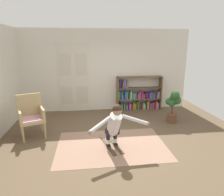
{
  "coord_description": "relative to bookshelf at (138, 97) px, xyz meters",
  "views": [
    {
      "loc": [
        -0.67,
        -4.61,
        2.33
      ],
      "look_at": [
        -0.07,
        0.22,
        1.05
      ],
      "focal_mm": 32.08,
      "sensor_mm": 36.0,
      "label": 1
    }
  ],
  "objects": [
    {
      "name": "rug",
      "position": [
        -1.31,
        -2.67,
        -0.49
      ],
      "size": [
        2.58,
        1.77,
        0.01
      ],
      "primitive_type": "cube",
      "color": "#99745F",
      "rests_on": "ground"
    },
    {
      "name": "wicker_chair",
      "position": [
        -3.33,
        -1.85,
        0.09
      ],
      "size": [
        0.78,
        0.78,
        1.1
      ],
      "color": "tan",
      "rests_on": "ground"
    },
    {
      "name": "back_wall",
      "position": [
        -1.17,
        0.21,
        0.96
      ],
      "size": [
        6.0,
        0.1,
        2.9
      ],
      "primitive_type": "cube",
      "color": "silver",
      "rests_on": "ground"
    },
    {
      "name": "person_skier",
      "position": [
        -1.27,
        -2.86,
        0.16
      ],
      "size": [
        1.38,
        0.83,
        1.05
      ],
      "color": "white",
      "rests_on": "skis_pair"
    },
    {
      "name": "potted_plant",
      "position": [
        0.77,
        -1.37,
        0.09
      ],
      "size": [
        0.46,
        0.41,
        1.01
      ],
      "color": "brown",
      "rests_on": "ground"
    },
    {
      "name": "skis_pair",
      "position": [
        -1.32,
        -2.64,
        -0.47
      ],
      "size": [
        0.49,
        1.0,
        0.07
      ],
      "color": "#483924",
      "rests_on": "rug"
    },
    {
      "name": "ground_plane",
      "position": [
        -1.17,
        -2.39,
        -0.49
      ],
      "size": [
        7.2,
        7.2,
        0.0
      ],
      "primitive_type": "plane",
      "color": "brown"
    },
    {
      "name": "double_door",
      "position": [
        -2.32,
        0.15,
        0.74
      ],
      "size": [
        1.22,
        0.05,
        2.45
      ],
      "color": "beige",
      "rests_on": "ground"
    },
    {
      "name": "bookshelf",
      "position": [
        0.0,
        0.0,
        0.0
      ],
      "size": [
        1.65,
        0.3,
        1.25
      ],
      "color": "brown",
      "rests_on": "ground"
    }
  ]
}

